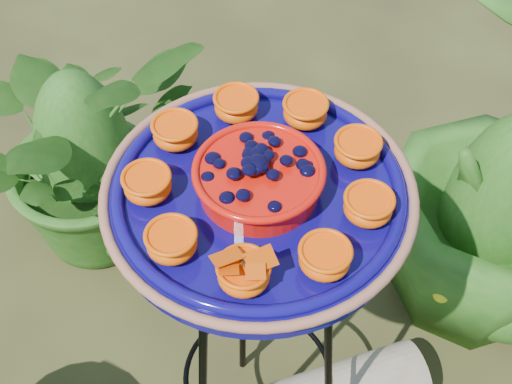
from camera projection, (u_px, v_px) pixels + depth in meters
tripod_stand at (258, 322)px, 1.49m from camera, size 0.45×0.45×0.98m
feeder_dish at (259, 191)px, 1.16m from camera, size 0.63×0.63×0.12m
shrub_back_left at (84, 144)px, 2.10m from camera, size 0.92×0.92×0.77m
shrub_back_right at (512, 169)px, 1.81m from camera, size 0.69×0.69×1.12m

